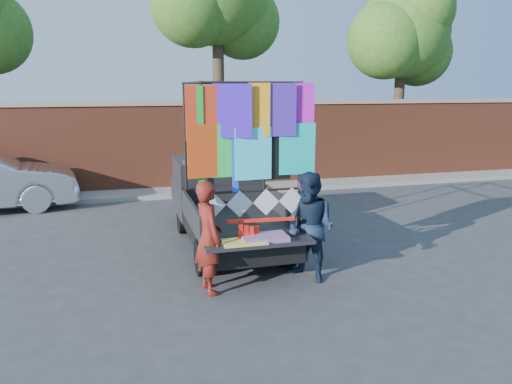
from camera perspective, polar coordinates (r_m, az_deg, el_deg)
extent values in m
plane|color=#38383A|center=(8.64, 0.17, -8.59)|extent=(90.00, 90.00, 0.00)
cube|color=brown|center=(15.05, -7.04, 5.10)|extent=(30.00, 0.35, 2.50)
cube|color=#A48173|center=(14.95, -7.17, 10.05)|extent=(30.00, 0.45, 0.12)
cube|color=gray|center=(14.56, -6.51, 0.13)|extent=(30.00, 1.20, 0.12)
cylinder|color=#38281C|center=(16.30, -4.28, 10.90)|extent=(0.36, 0.36, 5.46)
sphere|color=#32631C|center=(17.01, -1.54, 18.87)|extent=(2.40, 2.40, 2.40)
sphere|color=#32631C|center=(16.05, -7.21, 20.61)|extent=(2.60, 2.60, 2.60)
cylinder|color=#38281C|center=(18.70, 15.95, 9.22)|extent=(0.36, 0.36, 4.55)
sphere|color=#32631C|center=(18.78, 16.42, 17.16)|extent=(3.20, 3.20, 3.20)
sphere|color=#32631C|center=(19.54, 18.00, 14.93)|extent=(2.40, 2.40, 2.40)
sphere|color=#32631C|center=(18.09, 14.63, 16.44)|extent=(2.60, 2.60, 2.60)
sphere|color=#32631C|center=(18.50, 18.41, 19.16)|extent=(2.20, 2.20, 2.20)
cylinder|color=black|center=(10.63, -8.35, -3.02)|extent=(0.20, 0.61, 0.61)
cylinder|color=black|center=(8.25, -6.13, -7.40)|extent=(0.20, 0.61, 0.61)
cylinder|color=black|center=(10.89, -0.77, -2.52)|extent=(0.20, 0.61, 0.61)
cylinder|color=black|center=(8.59, 3.50, -6.57)|extent=(0.20, 0.61, 0.61)
cube|color=black|center=(9.46, -3.02, -3.79)|extent=(1.58, 3.90, 0.28)
cube|color=black|center=(8.74, -2.05, -3.36)|extent=(1.67, 2.13, 0.09)
cube|color=black|center=(8.54, -7.40, -2.40)|extent=(0.06, 2.13, 0.42)
cube|color=black|center=(8.91, 3.06, -1.72)|extent=(0.06, 2.13, 0.42)
cube|color=black|center=(9.68, -3.50, -0.60)|extent=(1.67, 0.06, 0.42)
cube|color=black|center=(10.54, -4.52, 0.68)|extent=(1.67, 1.48, 1.16)
cube|color=#8C9EAD|center=(10.07, -4.10, 2.30)|extent=(1.48, 0.06, 0.51)
cube|color=#8C9EAD|center=(11.18, -5.22, 2.28)|extent=(1.48, 0.09, 0.65)
cube|color=black|center=(11.57, -5.47, 0.51)|extent=(1.62, 0.83, 0.51)
cube|color=black|center=(7.53, 0.26, -5.75)|extent=(1.67, 0.51, 0.06)
cube|color=black|center=(7.84, -0.17, -7.75)|extent=(1.72, 0.14, 0.17)
cylinder|color=black|center=(7.41, -6.10, 3.33)|extent=(0.05, 0.05, 2.32)
cylinder|color=black|center=(9.32, -8.08, 5.06)|extent=(0.05, 0.05, 2.32)
cylinder|color=black|center=(7.79, 5.02, 3.78)|extent=(0.05, 0.05, 2.32)
cylinder|color=black|center=(9.63, 0.97, 5.40)|extent=(0.05, 0.05, 2.32)
cylinder|color=black|center=(7.48, -0.41, 12.40)|extent=(1.58, 0.04, 0.04)
cylinder|color=black|center=(9.38, -3.58, 12.30)|extent=(1.58, 0.04, 0.04)
cylinder|color=black|center=(8.28, -7.42, 12.26)|extent=(0.04, 1.99, 0.04)
cylinder|color=black|center=(8.63, 2.86, 12.33)|extent=(0.04, 1.99, 0.04)
cylinder|color=black|center=(7.65, -0.40, 0.14)|extent=(1.58, 0.04, 0.04)
cube|color=red|center=(7.32, -5.70, 9.08)|extent=(0.58, 0.01, 0.79)
cube|color=#481BF7|center=(7.35, -2.95, 9.13)|extent=(0.58, 0.01, 0.79)
cube|color=orange|center=(7.47, -0.37, 9.20)|extent=(0.58, 0.01, 0.79)
cube|color=#4523AF|center=(7.54, 2.29, 9.21)|extent=(0.58, 0.01, 0.79)
cube|color=#D217D0|center=(7.68, 4.71, 9.23)|extent=(0.58, 0.01, 0.79)
cube|color=#F74C14|center=(7.34, -5.56, 4.36)|extent=(0.58, 0.01, 0.79)
cube|color=#29E94C|center=(7.45, -2.96, 4.51)|extent=(0.58, 0.01, 0.79)
cube|color=#35E5FF|center=(7.49, -0.29, 4.57)|extent=(0.58, 0.01, 0.79)
cube|color=black|center=(7.62, 2.17, 4.69)|extent=(0.58, 0.01, 0.79)
cube|color=#0EC9BB|center=(7.70, 4.73, 4.73)|extent=(0.58, 0.01, 0.79)
cube|color=green|center=(7.32, -6.33, 5.79)|extent=(0.09, 0.01, 1.58)
cube|color=#C420B1|center=(7.73, 5.35, 6.13)|extent=(0.09, 0.01, 1.58)
cube|color=#1C49FD|center=(7.42, -2.42, 5.93)|extent=(0.09, 0.01, 1.58)
cube|color=silver|center=(7.53, -4.98, -1.55)|extent=(0.42, 0.01, 0.42)
cube|color=silver|center=(7.61, -1.87, -1.36)|extent=(0.42, 0.01, 0.42)
cube|color=silver|center=(7.72, 1.17, -1.17)|extent=(0.42, 0.01, 0.42)
cube|color=silver|center=(7.84, 4.11, -0.98)|extent=(0.42, 0.01, 0.42)
cube|color=#FD3938|center=(7.53, 0.94, -5.22)|extent=(0.70, 0.42, 0.07)
cube|color=#E9D949|center=(7.40, -1.35, -5.70)|extent=(0.65, 0.37, 0.04)
imported|color=maroon|center=(7.43, -5.43, -5.19)|extent=(0.50, 0.68, 1.69)
imported|color=#162237|center=(7.89, 6.22, -4.01)|extent=(1.01, 1.07, 1.74)
cube|color=#FA1C0D|center=(7.57, 0.58, -3.23)|extent=(1.05, 0.15, 0.04)
cube|color=#FA1C0D|center=(7.57, -1.81, -5.86)|extent=(0.07, 0.02, 0.61)
cube|color=#FA1C0D|center=(7.59, -1.16, -5.95)|extent=(0.07, 0.02, 0.61)
cube|color=#FA1C0D|center=(7.62, -0.51, -6.04)|extent=(0.07, 0.02, 0.61)
cube|color=#FA1C0D|center=(7.65, 0.13, -6.13)|extent=(0.07, 0.02, 0.61)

